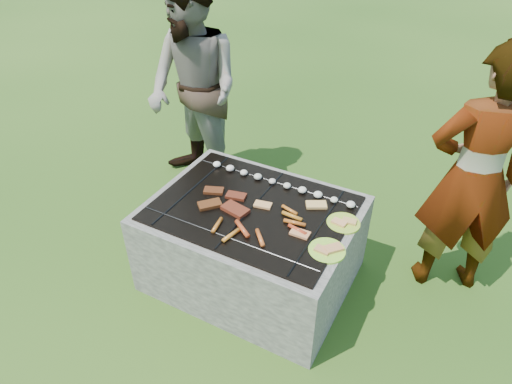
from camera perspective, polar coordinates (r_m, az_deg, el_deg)
lawn at (r=3.30m, az=-0.42°, el=-10.36°), size 60.00×60.00×0.00m
fire_pit at (r=3.10m, az=-0.44°, el=-6.75°), size 1.30×1.00×0.62m
mushrooms at (r=3.08m, az=2.94°, el=1.12°), size 1.06×0.06×0.04m
pork_slabs at (r=2.92m, az=-3.88°, el=-1.29°), size 0.40×0.29×0.02m
sausages at (r=2.72m, az=0.93°, el=-4.30°), size 0.53×0.48×0.03m
bread_on_grate at (r=2.84m, az=5.17°, el=-2.60°), size 0.44×0.40×0.02m
plate_far at (r=2.82m, az=10.87°, el=-3.82°), size 0.21×0.21×0.03m
plate_near at (r=2.62m, az=8.92°, el=-7.20°), size 0.25×0.25×0.03m
cook at (r=3.03m, az=25.56°, el=1.53°), size 0.73×0.63×1.69m
bystander at (r=3.79m, az=-7.77°, el=12.42°), size 1.05×0.94×1.79m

